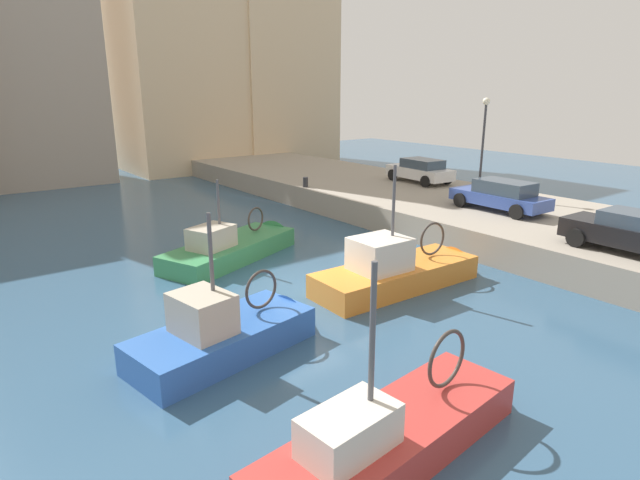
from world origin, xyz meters
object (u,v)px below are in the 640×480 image
(fishing_boat_red, at_px, (401,445))
(parked_car_black, at_px, (637,233))
(mooring_bollard_mid, at_px, (305,182))
(fishing_boat_blue, at_px, (234,344))
(parked_car_white, at_px, (420,170))
(fishing_boat_orange, at_px, (402,280))
(fishing_boat_green, at_px, (237,254))
(parked_car_blue, at_px, (501,195))
(quay_streetlamp, at_px, (484,131))

(fishing_boat_red, relative_size, parked_car_black, 1.51)
(fishing_boat_red, height_order, mooring_bollard_mid, fishing_boat_red)
(fishing_boat_blue, distance_m, parked_car_white, 19.82)
(parked_car_black, bearing_deg, fishing_boat_orange, 141.28)
(fishing_boat_green, xyz_separation_m, fishing_boat_red, (-3.20, -12.16, 0.00))
(fishing_boat_blue, bearing_deg, fishing_boat_orange, 4.99)
(parked_car_blue, height_order, quay_streetlamp, quay_streetlamp)
(parked_car_white, xyz_separation_m, mooring_bollard_mid, (-6.20, 2.78, -0.43))
(parked_car_black, bearing_deg, parked_car_blue, 73.07)
(fishing_boat_orange, bearing_deg, parked_car_black, -38.72)
(fishing_boat_orange, relative_size, fishing_boat_green, 0.98)
(fishing_boat_orange, height_order, parked_car_white, fishing_boat_orange)
(parked_car_black, bearing_deg, fishing_boat_red, -174.28)
(fishing_boat_green, bearing_deg, parked_car_white, 11.33)
(parked_car_white, height_order, mooring_bollard_mid, parked_car_white)
(parked_car_blue, bearing_deg, mooring_bollard_mid, 109.19)
(parked_car_blue, bearing_deg, parked_car_black, -106.93)
(fishing_boat_green, relative_size, fishing_boat_red, 1.04)
(parked_car_blue, distance_m, mooring_bollard_mid, 10.60)
(fishing_boat_blue, relative_size, quay_streetlamp, 1.18)
(fishing_boat_green, distance_m, parked_car_blue, 11.84)
(fishing_boat_orange, xyz_separation_m, parked_car_white, (10.57, 8.94, 1.73))
(parked_car_blue, bearing_deg, quay_streetlamp, 51.48)
(fishing_boat_orange, xyz_separation_m, parked_car_blue, (7.86, 1.71, 1.72))
(parked_car_black, xyz_separation_m, mooring_bollard_mid, (-1.52, 16.44, -0.44))
(fishing_boat_orange, relative_size, parked_car_blue, 1.54)
(mooring_bollard_mid, bearing_deg, quay_streetlamp, -52.19)
(parked_car_white, distance_m, parked_car_black, 14.44)
(fishing_boat_green, bearing_deg, mooring_bollard_mid, 36.88)
(fishing_boat_red, bearing_deg, parked_car_black, 5.72)
(parked_car_white, distance_m, parked_car_blue, 7.72)
(parked_car_blue, height_order, mooring_bollard_mid, parked_car_blue)
(mooring_bollard_mid, bearing_deg, parked_car_black, -84.71)
(fishing_boat_orange, distance_m, parked_car_blue, 8.22)
(quay_streetlamp, bearing_deg, fishing_boat_orange, -156.13)
(fishing_boat_orange, xyz_separation_m, quay_streetlamp, (10.02, 4.44, 4.28))
(fishing_boat_red, height_order, parked_car_blue, fishing_boat_red)
(fishing_boat_green, height_order, mooring_bollard_mid, fishing_boat_green)
(fishing_boat_red, bearing_deg, quay_streetlamp, 32.67)
(fishing_boat_orange, distance_m, mooring_bollard_mid, 12.57)
(parked_car_white, bearing_deg, mooring_bollard_mid, 155.83)
(fishing_boat_blue, distance_m, parked_car_black, 13.39)
(fishing_boat_red, height_order, parked_car_black, fishing_boat_red)
(parked_car_blue, relative_size, mooring_bollard_mid, 8.03)
(mooring_bollard_mid, distance_m, quay_streetlamp, 9.69)
(fishing_boat_blue, xyz_separation_m, mooring_bollard_mid, (11.09, 12.30, 1.34))
(mooring_bollard_mid, bearing_deg, fishing_boat_green, -143.12)
(fishing_boat_blue, xyz_separation_m, parked_car_black, (12.61, -4.14, 1.77))
(fishing_boat_orange, height_order, parked_car_black, fishing_boat_orange)
(fishing_boat_red, bearing_deg, parked_car_blue, 28.64)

